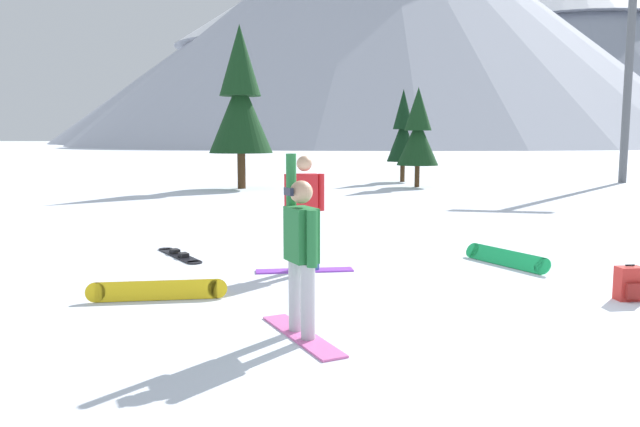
{
  "coord_description": "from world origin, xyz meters",
  "views": [
    {
      "loc": [
        -0.56,
        -7.48,
        2.09
      ],
      "look_at": [
        -2.51,
        1.24,
        1.0
      ],
      "focal_mm": 34.63,
      "sensor_mm": 36.0,
      "label": 1
    }
  ],
  "objects_px": {
    "loose_snowboard_near_left": "(506,257)",
    "pine_tree_broad": "(418,133)",
    "snowboarder_foreground": "(301,253)",
    "ski_lift_tower": "(630,42)",
    "loose_snowboard_near_right": "(157,290)",
    "pine_tree_tall": "(403,131)",
    "pine_tree_twin": "(240,100)",
    "backpack_red": "(629,284)",
    "loose_snowboard_far_spare": "(179,255)",
    "snowboarder_midground": "(304,210)"
  },
  "relations": [
    {
      "from": "pine_tree_tall",
      "to": "loose_snowboard_near_left",
      "type": "bearing_deg",
      "value": -80.0
    },
    {
      "from": "pine_tree_broad",
      "to": "pine_tree_twin",
      "type": "height_order",
      "value": "pine_tree_twin"
    },
    {
      "from": "ski_lift_tower",
      "to": "loose_snowboard_near_right",
      "type": "bearing_deg",
      "value": -114.95
    },
    {
      "from": "pine_tree_tall",
      "to": "ski_lift_tower",
      "type": "xyz_separation_m",
      "value": [
        10.25,
        1.66,
        4.08
      ]
    },
    {
      "from": "backpack_red",
      "to": "pine_tree_tall",
      "type": "relative_size",
      "value": 0.11
    },
    {
      "from": "loose_snowboard_near_left",
      "to": "pine_tree_twin",
      "type": "relative_size",
      "value": 0.22
    },
    {
      "from": "loose_snowboard_near_right",
      "to": "pine_tree_broad",
      "type": "height_order",
      "value": "pine_tree_broad"
    },
    {
      "from": "snowboarder_foreground",
      "to": "pine_tree_tall",
      "type": "distance_m",
      "value": 23.94
    },
    {
      "from": "snowboarder_foreground",
      "to": "snowboarder_midground",
      "type": "relative_size",
      "value": 1.06
    },
    {
      "from": "snowboarder_midground",
      "to": "loose_snowboard_near_right",
      "type": "distance_m",
      "value": 2.7
    },
    {
      "from": "backpack_red",
      "to": "loose_snowboard_near_left",
      "type": "bearing_deg",
      "value": 125.65
    },
    {
      "from": "backpack_red",
      "to": "pine_tree_twin",
      "type": "height_order",
      "value": "pine_tree_twin"
    },
    {
      "from": "pine_tree_broad",
      "to": "ski_lift_tower",
      "type": "height_order",
      "value": "ski_lift_tower"
    },
    {
      "from": "pine_tree_broad",
      "to": "ski_lift_tower",
      "type": "relative_size",
      "value": 0.36
    },
    {
      "from": "backpack_red",
      "to": "pine_tree_twin",
      "type": "xyz_separation_m",
      "value": [
        -11.06,
        15.95,
        3.45
      ]
    },
    {
      "from": "loose_snowboard_near_right",
      "to": "loose_snowboard_near_left",
      "type": "xyz_separation_m",
      "value": [
        4.59,
        3.28,
        0.0
      ]
    },
    {
      "from": "loose_snowboard_near_left",
      "to": "ski_lift_tower",
      "type": "relative_size",
      "value": 0.13
    },
    {
      "from": "loose_snowboard_near_left",
      "to": "pine_tree_broad",
      "type": "bearing_deg",
      "value": 98.81
    },
    {
      "from": "loose_snowboard_near_right",
      "to": "ski_lift_tower",
      "type": "bearing_deg",
      "value": 65.05
    },
    {
      "from": "snowboarder_foreground",
      "to": "snowboarder_midground",
      "type": "distance_m",
      "value": 3.24
    },
    {
      "from": "loose_snowboard_near_left",
      "to": "pine_tree_twin",
      "type": "xyz_separation_m",
      "value": [
        -9.66,
        14.0,
        3.53
      ]
    },
    {
      "from": "pine_tree_tall",
      "to": "ski_lift_tower",
      "type": "height_order",
      "value": "ski_lift_tower"
    },
    {
      "from": "pine_tree_tall",
      "to": "pine_tree_twin",
      "type": "bearing_deg",
      "value": -138.27
    },
    {
      "from": "snowboarder_foreground",
      "to": "snowboarder_midground",
      "type": "height_order",
      "value": "snowboarder_foreground"
    },
    {
      "from": "loose_snowboard_near_left",
      "to": "pine_tree_tall",
      "type": "bearing_deg",
      "value": 100.0
    },
    {
      "from": "loose_snowboard_near_right",
      "to": "ski_lift_tower",
      "type": "distance_m",
      "value": 27.75
    },
    {
      "from": "loose_snowboard_far_spare",
      "to": "ski_lift_tower",
      "type": "distance_m",
      "value": 25.79
    },
    {
      "from": "loose_snowboard_near_left",
      "to": "pine_tree_broad",
      "type": "distance_m",
      "value": 16.71
    },
    {
      "from": "backpack_red",
      "to": "ski_lift_tower",
      "type": "relative_size",
      "value": 0.04
    },
    {
      "from": "loose_snowboard_near_right",
      "to": "loose_snowboard_near_left",
      "type": "relative_size",
      "value": 1.16
    },
    {
      "from": "snowboarder_foreground",
      "to": "ski_lift_tower",
      "type": "height_order",
      "value": "ski_lift_tower"
    },
    {
      "from": "ski_lift_tower",
      "to": "snowboarder_foreground",
      "type": "bearing_deg",
      "value": -109.8
    },
    {
      "from": "loose_snowboard_far_spare",
      "to": "pine_tree_broad",
      "type": "height_order",
      "value": "pine_tree_broad"
    },
    {
      "from": "loose_snowboard_near_left",
      "to": "pine_tree_tall",
      "type": "height_order",
      "value": "pine_tree_tall"
    },
    {
      "from": "loose_snowboard_near_right",
      "to": "ski_lift_tower",
      "type": "relative_size",
      "value": 0.15
    },
    {
      "from": "loose_snowboard_near_left",
      "to": "backpack_red",
      "type": "height_order",
      "value": "backpack_red"
    },
    {
      "from": "loose_snowboard_near_right",
      "to": "loose_snowboard_near_left",
      "type": "bearing_deg",
      "value": 35.53
    },
    {
      "from": "snowboarder_midground",
      "to": "pine_tree_tall",
      "type": "xyz_separation_m",
      "value": [
        -0.3,
        20.71,
        1.45
      ]
    },
    {
      "from": "snowboarder_foreground",
      "to": "loose_snowboard_near_left",
      "type": "xyz_separation_m",
      "value": [
        2.38,
        4.32,
        -0.77
      ]
    },
    {
      "from": "pine_tree_broad",
      "to": "pine_tree_tall",
      "type": "bearing_deg",
      "value": 105.98
    },
    {
      "from": "backpack_red",
      "to": "ski_lift_tower",
      "type": "xyz_separation_m",
      "value": [
        5.41,
        23.16,
        6.28
      ]
    },
    {
      "from": "loose_snowboard_near_left",
      "to": "pine_tree_tall",
      "type": "xyz_separation_m",
      "value": [
        -3.45,
        19.55,
        2.29
      ]
    },
    {
      "from": "snowboarder_foreground",
      "to": "ski_lift_tower",
      "type": "relative_size",
      "value": 0.16
    },
    {
      "from": "loose_snowboard_near_left",
      "to": "pine_tree_tall",
      "type": "relative_size",
      "value": 0.33
    },
    {
      "from": "snowboarder_midground",
      "to": "pine_tree_tall",
      "type": "bearing_deg",
      "value": 90.84
    },
    {
      "from": "loose_snowboard_far_spare",
      "to": "ski_lift_tower",
      "type": "xyz_separation_m",
      "value": [
        12.44,
        21.65,
        6.47
      ]
    },
    {
      "from": "snowboarder_foreground",
      "to": "pine_tree_twin",
      "type": "bearing_deg",
      "value": 111.67
    },
    {
      "from": "pine_tree_twin",
      "to": "backpack_red",
      "type": "bearing_deg",
      "value": -55.26
    },
    {
      "from": "loose_snowboard_far_spare",
      "to": "pine_tree_broad",
      "type": "bearing_deg",
      "value": 79.56
    },
    {
      "from": "loose_snowboard_near_right",
      "to": "pine_tree_twin",
      "type": "bearing_deg",
      "value": 106.37
    }
  ]
}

